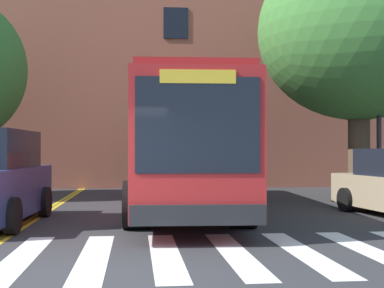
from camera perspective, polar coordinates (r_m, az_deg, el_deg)
ground_plane at (r=7.63m, az=-11.75°, el=-13.55°), size 120.00×120.00×0.00m
crosswalk at (r=8.94m, az=-14.13°, el=-11.61°), size 15.45×4.25×0.01m
lane_line_yellow_inner at (r=22.91m, az=-12.17°, el=-4.90°), size 0.12×36.00×0.01m
lane_line_yellow_outer at (r=22.89m, az=-11.77°, el=-4.91°), size 0.12×36.00×0.01m
city_bus at (r=15.34m, az=-1.08°, el=-0.15°), size 3.06×12.29×3.37m
car_teal_behind_bus at (r=24.63m, az=0.20°, el=-2.11°), size 2.59×5.20×2.27m
street_tree_curbside_large at (r=19.74m, az=17.35°, el=11.38°), size 8.05×7.76×8.94m
building_facade at (r=29.27m, az=-2.31°, el=9.76°), size 37.30×9.90×13.98m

